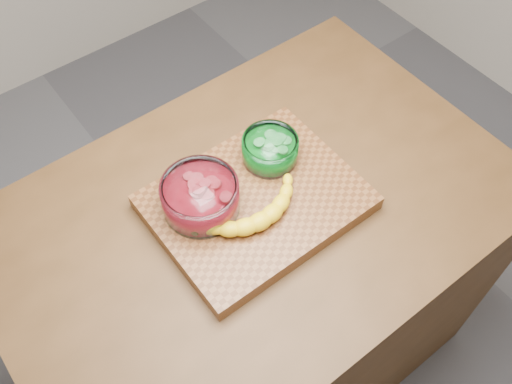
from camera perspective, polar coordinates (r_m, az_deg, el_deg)
ground at (r=2.10m, az=0.00°, el=-15.27°), size 3.50×3.50×0.00m
counter at (r=1.69m, az=0.00°, el=-10.04°), size 1.20×0.80×0.90m
cutting_board at (r=1.28m, az=0.00°, el=-1.03°), size 0.45×0.35×0.04m
bowl_red at (r=1.22m, az=-5.58°, el=-0.51°), size 0.17×0.17×0.08m
bowl_green at (r=1.31m, az=1.41°, el=4.29°), size 0.13×0.13×0.06m
banana at (r=1.22m, az=-0.42°, el=-1.67°), size 0.28×0.14×0.04m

